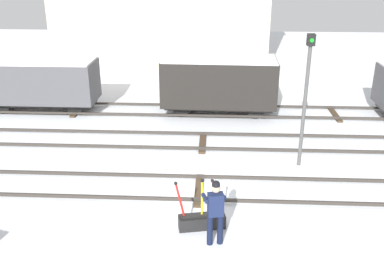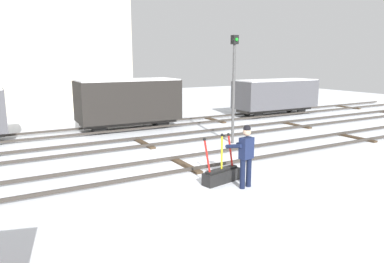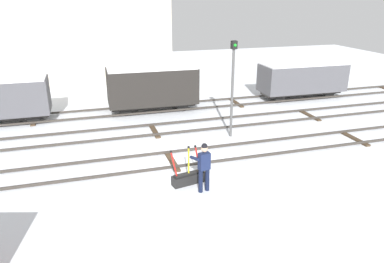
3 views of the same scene
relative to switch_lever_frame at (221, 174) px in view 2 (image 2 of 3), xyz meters
name	(u,v)px [view 2 (image 2 of 3)]	position (x,y,z in m)	size (l,w,h in m)	color
ground_plane	(185,166)	(-0.15, 1.94, -0.25)	(60.00, 60.00, 0.00)	silver
track_main_line	(185,163)	(-0.15, 1.94, -0.14)	(44.00, 1.94, 0.18)	#38332D
track_siding_near	(144,142)	(-0.15, 5.60, -0.14)	(44.00, 1.94, 0.18)	#38332D
track_siding_far	(118,128)	(-0.15, 9.13, -0.13)	(44.00, 1.94, 0.18)	#38332D
switch_lever_frame	(221,174)	(0.00, 0.00, 0.00)	(1.36, 0.60, 1.45)	black
rail_worker	(245,152)	(0.35, -0.65, 0.76)	(0.63, 0.74, 1.78)	#111831
signal_post	(234,80)	(3.23, 3.94, 2.45)	(0.24, 0.32, 4.49)	#4C4C4C
apartment_building	(25,44)	(-3.17, 19.49, 4.29)	(13.52, 6.13, 9.05)	beige
freight_car_near_switch	(275,95)	(10.28, 9.13, 1.07)	(5.50, 2.13, 2.27)	#2D2B28
freight_car_far_end	(128,101)	(0.46, 9.13, 1.21)	(5.07, 2.30, 2.55)	#2D2B28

